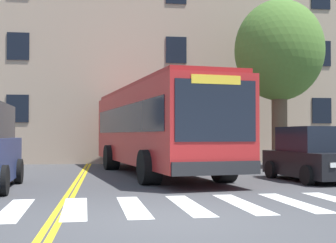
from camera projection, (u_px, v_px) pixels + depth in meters
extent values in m
plane|color=#424244|center=(171.00, 220.00, 8.29)|extent=(120.00, 120.00, 0.00)
cube|color=white|center=(14.00, 210.00, 9.34)|extent=(0.62, 3.06, 0.01)
cube|color=white|center=(75.00, 208.00, 9.55)|extent=(0.62, 3.06, 0.01)
cube|color=white|center=(133.00, 207.00, 9.76)|extent=(0.62, 3.06, 0.01)
cube|color=white|center=(188.00, 205.00, 9.97)|extent=(0.62, 3.06, 0.01)
cube|color=white|center=(242.00, 204.00, 10.17)|extent=(0.62, 3.06, 0.01)
cube|color=white|center=(293.00, 202.00, 10.38)|extent=(0.62, 3.06, 0.01)
cube|color=gold|center=(87.00, 165.00, 23.46)|extent=(0.12, 36.00, 0.01)
cube|color=gold|center=(90.00, 165.00, 23.48)|extent=(0.12, 36.00, 0.01)
cube|color=#B22323|center=(156.00, 127.00, 17.93)|extent=(4.49, 12.09, 2.73)
cube|color=black|center=(187.00, 120.00, 18.31)|extent=(1.85, 10.73, 0.98)
cube|color=black|center=(123.00, 119.00, 17.56)|extent=(1.85, 10.73, 0.98)
cube|color=black|center=(216.00, 111.00, 12.28)|extent=(2.26, 0.41, 1.64)
cube|color=yellow|center=(216.00, 80.00, 12.30)|extent=(1.39, 0.26, 0.24)
cube|color=#232326|center=(217.00, 168.00, 12.21)|extent=(2.48, 0.52, 0.36)
cube|color=maroon|center=(156.00, 89.00, 17.97)|extent=(4.26, 11.60, 0.16)
cylinder|color=black|center=(224.00, 166.00, 14.75)|extent=(0.73, 1.13, 1.06)
cylinder|color=black|center=(149.00, 167.00, 14.03)|extent=(0.73, 1.13, 1.06)
cylinder|color=black|center=(166.00, 157.00, 20.79)|extent=(0.73, 1.13, 1.06)
cylinder|color=black|center=(112.00, 157.00, 20.07)|extent=(0.73, 1.13, 1.06)
cylinder|color=black|center=(3.00, 180.00, 11.52)|extent=(0.26, 0.77, 0.76)
cylinder|color=black|center=(19.00, 171.00, 14.38)|extent=(0.26, 0.77, 0.76)
cube|color=black|center=(313.00, 164.00, 15.25)|extent=(2.21, 3.96, 0.79)
cube|color=black|center=(312.00, 139.00, 15.31)|extent=(1.83, 2.25, 0.82)
cube|color=white|center=(333.00, 165.00, 13.28)|extent=(0.20, 0.06, 0.14)
cylinder|color=black|center=(308.00, 175.00, 13.88)|extent=(0.29, 0.62, 0.60)
cylinder|color=black|center=(318.00, 169.00, 16.60)|extent=(0.29, 0.62, 0.60)
cylinder|color=black|center=(271.00, 170.00, 16.15)|extent=(0.29, 0.62, 0.60)
cylinder|color=brown|center=(280.00, 130.00, 21.32)|extent=(0.70, 0.70, 3.41)
ellipsoid|color=#4C752D|center=(279.00, 50.00, 21.42)|extent=(5.58, 5.59, 4.62)
cube|color=tan|center=(100.00, 67.00, 28.62)|extent=(30.39, 8.89, 11.30)
cube|color=black|center=(18.00, 108.00, 23.58)|extent=(1.10, 0.06, 1.40)
cube|color=black|center=(176.00, 110.00, 24.64)|extent=(1.10, 0.06, 1.40)
cube|color=black|center=(322.00, 111.00, 25.70)|extent=(1.10, 0.06, 1.40)
cube|color=black|center=(18.00, 46.00, 23.67)|extent=(1.10, 0.06, 1.40)
cube|color=black|center=(176.00, 50.00, 24.73)|extent=(1.10, 0.06, 1.40)
cube|color=black|center=(321.00, 53.00, 25.79)|extent=(1.10, 0.06, 1.40)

